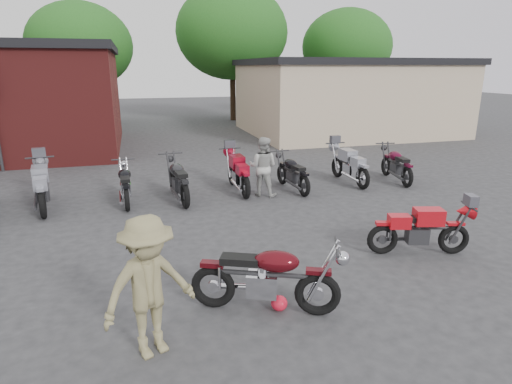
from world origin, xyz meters
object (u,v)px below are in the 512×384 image
object	(u,v)px
vintage_motorcycle	(268,273)
row_bike_4	(238,170)
sportbike	(421,227)
row_bike_2	(125,182)
person_tan	(149,287)
row_bike_1	(42,184)
row_bike_6	(349,163)
person_light	(263,167)
row_bike_5	(292,171)
row_bike_3	(178,177)
row_bike_7	(396,163)
helmet	(279,303)

from	to	relation	value
vintage_motorcycle	row_bike_4	size ratio (longest dim) A/B	1.00
sportbike	row_bike_4	size ratio (longest dim) A/B	0.89
sportbike	row_bike_4	world-z (taller)	row_bike_4
row_bike_2	person_tan	bearing A→B (deg)	-178.85
row_bike_4	row_bike_1	bearing A→B (deg)	91.29
row_bike_6	vintage_motorcycle	bearing A→B (deg)	141.69
sportbike	row_bike_6	bearing A→B (deg)	92.44
person_tan	row_bike_6	xyz separation A→B (m)	(6.10, 6.66, -0.29)
person_light	row_bike_5	distance (m)	1.05
vintage_motorcycle	row_bike_6	size ratio (longest dim) A/B	1.00
vintage_motorcycle	row_bike_1	distance (m)	7.15
row_bike_2	row_bike_3	size ratio (longest dim) A/B	0.90
row_bike_1	row_bike_4	xyz separation A→B (m)	(5.00, 0.21, -0.03)
row_bike_1	row_bike_5	xyz separation A→B (m)	(6.51, -0.08, -0.07)
row_bike_1	person_light	bearing A→B (deg)	-103.14
person_light	row_bike_5	bearing A→B (deg)	-129.80
row_bike_3	row_bike_5	size ratio (longest dim) A/B	1.10
vintage_motorcycle	person_light	bearing A→B (deg)	97.79
person_tan	row_bike_3	world-z (taller)	person_tan
row_bike_1	row_bike_7	world-z (taller)	row_bike_1
sportbike	row_bike_5	size ratio (longest dim) A/B	0.97
row_bike_4	person_light	bearing A→B (deg)	-139.21
row_bike_3	sportbike	bearing A→B (deg)	-145.35
row_bike_5	row_bike_7	world-z (taller)	row_bike_7
person_light	row_bike_2	bearing A→B (deg)	26.22
row_bike_2	row_bike_5	bearing A→B (deg)	-92.40
sportbike	row_bike_7	distance (m)	5.51
person_light	helmet	bearing A→B (deg)	107.40
person_light	row_bike_3	size ratio (longest dim) A/B	0.77
row_bike_4	row_bike_2	bearing A→B (deg)	93.91
vintage_motorcycle	row_bike_6	xyz separation A→B (m)	(4.49, 6.15, -0.00)
sportbike	helmet	xyz separation A→B (m)	(-3.15, -1.13, -0.42)
row_bike_5	row_bike_3	bearing A→B (deg)	85.56
row_bike_6	row_bike_7	distance (m)	1.50
vintage_motorcycle	row_bike_3	size ratio (longest dim) A/B	0.99
person_tan	row_bike_7	world-z (taller)	person_tan
helmet	row_bike_7	distance (m)	8.33
sportbike	person_tan	bearing A→B (deg)	-146.57
sportbike	row_bike_2	world-z (taller)	row_bike_2
vintage_motorcycle	row_bike_3	world-z (taller)	row_bike_3
helmet	row_bike_6	size ratio (longest dim) A/B	0.12
row_bike_1	row_bike_4	bearing A→B (deg)	-96.62
vintage_motorcycle	row_bike_2	distance (m)	6.23
row_bike_7	row_bike_3	bearing A→B (deg)	99.50
helmet	person_tan	bearing A→B (deg)	-164.97
sportbike	person_light	xyz separation A→B (m)	(-1.73, 4.45, 0.27)
sportbike	row_bike_6	xyz separation A→B (m)	(1.16, 5.04, 0.07)
row_bike_2	row_bike_4	size ratio (longest dim) A/B	0.91
row_bike_6	helmet	bearing A→B (deg)	142.85
person_tan	row_bike_6	bearing A→B (deg)	24.79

